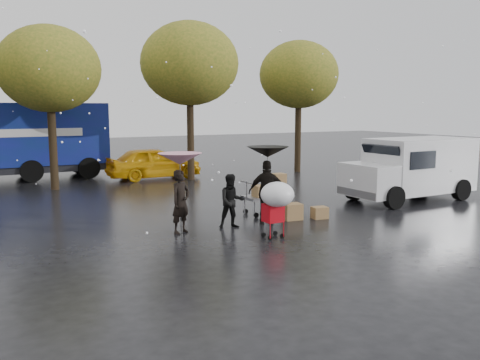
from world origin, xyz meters
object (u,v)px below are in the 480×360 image
person_pink (181,202)px  white_van (412,168)px  yellow_taxi (154,163)px  blue_truck (19,142)px  shopping_cart (277,198)px  person_black (267,192)px  vendor_cart (270,191)px

person_pink → white_van: size_ratio=0.34×
person_pink → yellow_taxi: person_pink is taller
blue_truck → shopping_cart: bearing=-73.3°
person_black → shopping_cart: bearing=96.4°
person_pink → blue_truck: blue_truck is taller
person_pink → shopping_cart: person_pink is taller
blue_truck → person_pink: bearing=-78.7°
person_black → shopping_cart: (-0.74, -1.60, 0.16)m
vendor_cart → white_van: size_ratio=0.31×
vendor_cart → blue_truck: (-5.95, 12.01, 1.03)m
white_van → shopping_cart: bearing=-162.3°
person_black → yellow_taxi: bearing=-60.8°
person_pink → shopping_cart: 2.57m
shopping_cart → white_van: size_ratio=0.30×
shopping_cart → blue_truck: blue_truck is taller
yellow_taxi → shopping_cart: bearing=175.0°
yellow_taxi → person_black: bearing=178.2°
yellow_taxi → vendor_cart: bearing=-177.2°
person_pink → vendor_cart: 3.50m
white_van → person_black: bearing=-173.7°
person_pink → person_black: bearing=-29.4°
person_pink → white_van: white_van is taller
blue_truck → yellow_taxi: bearing=-25.7°
person_black → shopping_cart: size_ratio=1.24×
person_black → blue_truck: bearing=-37.4°
person_black → shopping_cart: person_black is taller
person_pink → vendor_cart: bearing=-10.0°
vendor_cart → shopping_cart: size_ratio=1.04×
white_van → blue_truck: bearing=133.4°
vendor_cart → yellow_taxi: bearing=92.8°
white_van → vendor_cart: bearing=176.2°
person_black → vendor_cart: bearing=-94.4°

